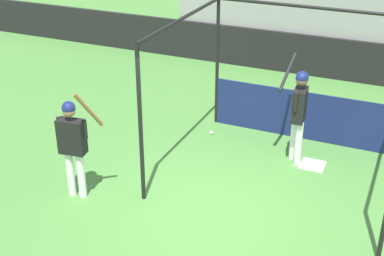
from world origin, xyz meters
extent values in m
plane|color=#477F38|center=(0.00, 0.00, 0.00)|extent=(60.00, 60.00, 0.00)
cube|color=black|center=(0.00, 6.97, 0.54)|extent=(24.00, 0.12, 1.09)
cube|color=#9E9E99|center=(0.00, 9.03, 1.57)|extent=(7.60, 4.00, 3.14)
cube|color=#1E6B3D|center=(-3.03, 7.43, 1.14)|extent=(0.45, 0.40, 0.10)
cube|color=#1E6B3D|center=(-3.03, 7.61, 1.37)|extent=(0.45, 0.06, 0.40)
cube|color=#1E6B3D|center=(-2.48, 7.43, 1.14)|extent=(0.45, 0.40, 0.10)
cube|color=#1E6B3D|center=(-2.48, 7.61, 1.37)|extent=(0.45, 0.06, 0.40)
cube|color=#1E6B3D|center=(-1.93, 7.43, 1.14)|extent=(0.45, 0.40, 0.10)
cube|color=#1E6B3D|center=(-1.93, 7.61, 1.37)|extent=(0.45, 0.06, 0.40)
cube|color=#1E6B3D|center=(-1.38, 7.43, 1.14)|extent=(0.45, 0.40, 0.10)
cube|color=#1E6B3D|center=(-1.38, 7.61, 1.37)|extent=(0.45, 0.06, 0.40)
cube|color=#1E6B3D|center=(-0.83, 7.43, 1.14)|extent=(0.45, 0.40, 0.10)
cube|color=#1E6B3D|center=(-0.83, 7.61, 1.37)|extent=(0.45, 0.06, 0.40)
cube|color=#1E6B3D|center=(-0.28, 7.43, 1.14)|extent=(0.45, 0.40, 0.10)
cube|color=#1E6B3D|center=(-0.28, 7.61, 1.37)|extent=(0.45, 0.06, 0.40)
cube|color=#1E6B3D|center=(0.27, 7.43, 1.14)|extent=(0.45, 0.40, 0.10)
cube|color=#1E6B3D|center=(0.27, 7.61, 1.37)|extent=(0.45, 0.06, 0.40)
cube|color=#1E6B3D|center=(0.83, 7.43, 1.14)|extent=(0.45, 0.40, 0.10)
cube|color=#1E6B3D|center=(0.83, 7.61, 1.37)|extent=(0.45, 0.06, 0.40)
cube|color=#1E6B3D|center=(1.38, 7.43, 1.14)|extent=(0.45, 0.40, 0.10)
cube|color=#1E6B3D|center=(1.38, 7.61, 1.37)|extent=(0.45, 0.06, 0.40)
cube|color=#1E6B3D|center=(-1.93, 8.23, 1.54)|extent=(0.45, 0.40, 0.10)
cube|color=#1E6B3D|center=(-1.38, 8.23, 1.54)|extent=(0.45, 0.40, 0.10)
cube|color=#1E6B3D|center=(-0.83, 8.23, 1.54)|extent=(0.45, 0.40, 0.10)
cube|color=#1E6B3D|center=(-0.28, 8.23, 1.54)|extent=(0.45, 0.40, 0.10)
cube|color=#1E6B3D|center=(0.27, 8.23, 1.54)|extent=(0.45, 0.40, 0.10)
cube|color=#1E6B3D|center=(0.83, 8.23, 1.54)|extent=(0.45, 0.40, 0.10)
cube|color=#1E6B3D|center=(0.83, 8.41, 1.77)|extent=(0.45, 0.06, 0.40)
cube|color=#1E6B3D|center=(1.38, 8.23, 1.54)|extent=(0.45, 0.40, 0.10)
cube|color=#1E6B3D|center=(1.38, 8.41, 1.77)|extent=(0.45, 0.06, 0.40)
cylinder|color=black|center=(-1.13, -0.02, 1.35)|extent=(0.07, 0.07, 2.70)
cylinder|color=black|center=(-1.13, 3.27, 1.35)|extent=(0.07, 0.07, 2.70)
cylinder|color=black|center=(-1.13, 1.62, 2.70)|extent=(0.06, 3.29, 0.06)
cylinder|color=black|center=(0.77, 3.27, 2.70)|extent=(3.80, 0.06, 0.06)
cube|color=navy|center=(0.77, 3.25, 0.51)|extent=(3.73, 0.03, 1.02)
cube|color=white|center=(1.22, 2.23, 0.01)|extent=(0.44, 0.44, 0.02)
cylinder|color=white|center=(0.94, 2.14, 0.43)|extent=(0.14, 0.14, 0.87)
cylinder|color=white|center=(0.81, 2.32, 0.43)|extent=(0.14, 0.14, 0.87)
cube|color=black|center=(0.87, 2.23, 1.18)|extent=(0.25, 0.44, 0.61)
sphere|color=brown|center=(0.87, 2.23, 1.65)|extent=(0.22, 0.22, 0.22)
sphere|color=navy|center=(0.87, 2.23, 1.70)|extent=(0.23, 0.23, 0.23)
cylinder|color=black|center=(0.85, 2.00, 1.31)|extent=(0.08, 0.08, 0.34)
cylinder|color=black|center=(0.82, 2.45, 1.31)|extent=(0.08, 0.08, 0.34)
cylinder|color=black|center=(0.56, 2.46, 1.68)|extent=(0.13, 0.75, 0.55)
sphere|color=black|center=(0.91, 2.43, 1.43)|extent=(0.08, 0.08, 0.08)
cylinder|color=white|center=(-2.29, -0.42, 0.42)|extent=(0.15, 0.15, 0.83)
cylinder|color=white|center=(-2.10, -0.40, 0.42)|extent=(0.15, 0.15, 0.83)
cube|color=black|center=(-2.19, -0.41, 1.13)|extent=(0.46, 0.28, 0.59)
sphere|color=#A37556|center=(-2.19, -0.41, 1.59)|extent=(0.21, 0.21, 0.21)
sphere|color=navy|center=(-2.19, -0.41, 1.63)|extent=(0.22, 0.22, 0.22)
cylinder|color=black|center=(-2.43, -0.40, 1.26)|extent=(0.08, 0.08, 0.32)
cylinder|color=black|center=(-1.97, -0.34, 1.26)|extent=(0.08, 0.08, 0.32)
cylinder|color=brown|center=(-1.85, -0.36, 1.64)|extent=(0.21, 0.52, 0.71)
sphere|color=brown|center=(-2.08, -0.29, 1.30)|extent=(0.08, 0.08, 0.08)
sphere|color=white|center=(-0.99, 2.65, 0.04)|extent=(0.07, 0.07, 0.07)
camera|label=1|loc=(2.69, -6.61, 5.05)|focal=50.00mm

